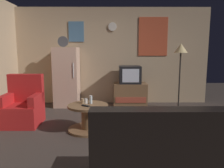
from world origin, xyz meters
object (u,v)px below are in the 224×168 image
Objects in this scene: wine_glass at (91,100)px; mug_ceramic_white at (86,101)px; standing_lamp at (181,53)px; mug_ceramic_tan at (83,101)px; coffee_table at (88,118)px; remote_control at (85,106)px; crt_tv at (130,75)px; tv_stand at (130,94)px; couch at (174,160)px; fridge at (67,77)px; armchair at (23,107)px.

wine_glass is 0.10m from mug_ceramic_white.
mug_ceramic_white is (-2.13, -1.41, -0.84)m from standing_lamp.
mug_ceramic_white and mug_ceramic_tan have the same top height.
remote_control is at bearing -104.08° from coffee_table.
standing_lamp is (1.19, -0.27, 0.54)m from crt_tv.
wine_glass is 0.22m from remote_control.
tv_stand reaches higher than coffee_table.
couch is (1.02, -1.78, -0.24)m from wine_glass.
tv_stand is at bearing 60.61° from mug_ceramic_white.
tv_stand is at bearing 97.91° from remote_control.
standing_lamp is 10.60× the size of remote_control.
fridge reaches higher than tv_stand.
mug_ceramic_white is 0.09× the size of armchair.
tv_stand is at bearing 167.17° from standing_lamp.
remote_control is 1.93m from couch.
armchair is (-2.20, -1.41, -0.48)m from crt_tv.
remote_control is (0.07, -0.22, -0.03)m from mug_ceramic_tan.
mug_ceramic_white is at bearing -119.18° from crt_tv.
mug_ceramic_white is 2.12m from couch.
remote_control is (0.02, -0.22, -0.03)m from mug_ceramic_white.
coffee_table is (-0.90, -1.78, -0.06)m from tv_stand.
crt_tv is 0.75× the size of coffee_table.
couch is (-1.02, -3.21, -1.05)m from standing_lamp.
armchair is at bearing 167.89° from wine_glass.
wine_glass is at bearing 60.62° from coffee_table.
couch is at bearing -21.29° from remote_control.
mug_ceramic_tan is (-1.00, -1.68, 0.22)m from tv_stand.
couch is (1.11, -1.80, -0.21)m from mug_ceramic_white.
coffee_table is 0.32m from mug_ceramic_tan.
crt_tv is 1.98m from mug_ceramic_tan.
couch is at bearing -60.17° from wine_glass.
mug_ceramic_tan is at bearing 122.93° from couch.
mug_ceramic_white is (-0.09, 0.02, -0.03)m from wine_glass.
standing_lamp is 17.67× the size of mug_ceramic_white.
standing_lamp reaches higher than crt_tv.
mug_ceramic_tan is 0.09× the size of armchair.
wine_glass is at bearing -116.47° from crt_tv.
standing_lamp is at bearing 32.93° from mug_ceramic_tan.
coffee_table is 1.36m from armchair.
fridge is at bearing 114.01° from wine_glass.
fridge is 1.89m from wine_glass.
mug_ceramic_white is (-0.94, -1.68, -0.29)m from crt_tv.
tv_stand is at bearing 32.68° from armchair.
crt_tv is 1.92m from wine_glass.
mug_ceramic_tan is at bearing -147.07° from standing_lamp.
wine_glass is at bearing -65.99° from fridge.
armchair is at bearing -147.32° from tv_stand.
couch is (2.37, -2.07, -0.03)m from armchair.
mug_ceramic_tan is 2.15m from couch.
mug_ceramic_white reaches higher than remote_control.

